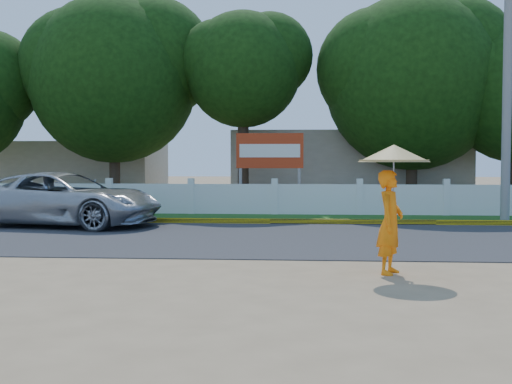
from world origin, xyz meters
TOP-DOWN VIEW (x-y plane):
  - ground at (0.00, 0.00)m, footprint 120.00×120.00m
  - road at (0.00, 4.50)m, footprint 60.00×7.00m
  - grass_verge at (0.00, 9.75)m, footprint 60.00×3.50m
  - curb at (0.00, 8.05)m, footprint 40.00×0.18m
  - fence at (0.00, 11.20)m, footprint 40.00×0.10m
  - building_near at (3.00, 18.00)m, footprint 10.00×6.00m
  - building_far at (-10.00, 19.00)m, footprint 8.00×5.00m
  - utility_pole at (7.30, 8.92)m, footprint 0.28×0.28m
  - vehicle at (-6.06, 6.95)m, footprint 6.16×3.65m
  - monk_with_parasol at (2.53, -0.32)m, footprint 1.24×1.24m
  - billboard at (-0.23, 12.30)m, footprint 2.50×0.13m
  - tree_row at (1.59, 14.13)m, footprint 34.48×7.10m

SIDE VIEW (x-z plane):
  - ground at x=0.00m, z-range 0.00..0.00m
  - road at x=0.00m, z-range 0.00..0.02m
  - grass_verge at x=0.00m, z-range 0.00..0.03m
  - curb at x=0.00m, z-range 0.00..0.16m
  - fence at x=0.00m, z-range 0.00..1.10m
  - vehicle at x=-6.06m, z-range 0.00..1.61m
  - building_far at x=-10.00m, z-range 0.00..2.80m
  - monk_with_parasol at x=2.53m, z-range 0.34..2.59m
  - building_near at x=3.00m, z-range 0.00..3.20m
  - billboard at x=-0.23m, z-range 0.67..3.62m
  - utility_pole at x=7.30m, z-range 0.00..7.89m
  - tree_row at x=1.59m, z-range 0.73..9.39m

